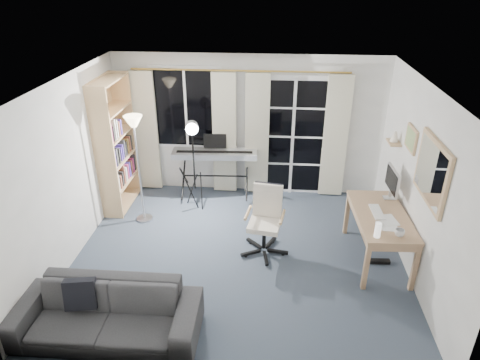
% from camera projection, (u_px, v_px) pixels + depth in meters
% --- Properties ---
extents(floor, '(4.50, 4.00, 0.02)m').
position_uv_depth(floor, '(239.00, 255.00, 6.00)').
color(floor, '#394353').
rests_on(floor, ground).
extents(window, '(1.20, 0.08, 1.40)m').
position_uv_depth(window, '(186.00, 108.00, 7.15)').
color(window, white).
rests_on(window, floor).
extents(french_door, '(1.32, 0.09, 2.11)m').
position_uv_depth(french_door, '(293.00, 138.00, 7.23)').
color(french_door, white).
rests_on(french_door, floor).
extents(curtains, '(3.60, 0.07, 2.13)m').
position_uv_depth(curtains, '(240.00, 134.00, 7.19)').
color(curtains, gold).
rests_on(curtains, floor).
extents(bookshelf, '(0.36, 1.00, 2.14)m').
position_uv_depth(bookshelf, '(113.00, 148.00, 6.84)').
color(bookshelf, tan).
rests_on(bookshelf, floor).
extents(torchiere_lamp, '(0.35, 0.35, 1.72)m').
position_uv_depth(torchiere_lamp, '(135.00, 138.00, 6.22)').
color(torchiere_lamp, '#B2B2B7').
rests_on(torchiere_lamp, floor).
extents(keyboard_piano, '(1.44, 0.74, 1.03)m').
position_uv_depth(keyboard_piano, '(215.00, 155.00, 7.19)').
color(keyboard_piano, black).
rests_on(keyboard_piano, floor).
extents(studio_light, '(0.32, 0.32, 1.55)m').
position_uv_depth(studio_light, '(192.00, 138.00, 6.60)').
color(studio_light, black).
rests_on(studio_light, floor).
extents(office_chair, '(0.67, 0.67, 0.97)m').
position_uv_depth(office_chair, '(266.00, 213.00, 5.89)').
color(office_chair, black).
rests_on(office_chair, floor).
extents(desk, '(0.72, 1.36, 0.71)m').
position_uv_depth(desk, '(381.00, 220.00, 5.65)').
color(desk, '#9E7451').
rests_on(desk, floor).
extents(monitor, '(0.18, 0.51, 0.45)m').
position_uv_depth(monitor, '(392.00, 181.00, 5.87)').
color(monitor, silver).
rests_on(monitor, desk).
extents(desk_clutter, '(0.40, 0.82, 0.90)m').
position_uv_depth(desk_clutter, '(379.00, 233.00, 5.48)').
color(desk_clutter, white).
rests_on(desk_clutter, desk).
extents(mug, '(0.12, 0.10, 0.12)m').
position_uv_depth(mug, '(400.00, 232.00, 5.13)').
color(mug, silver).
rests_on(mug, desk).
extents(wall_mirror, '(0.04, 0.94, 0.74)m').
position_uv_depth(wall_mirror, '(432.00, 172.00, 4.82)').
color(wall_mirror, tan).
rests_on(wall_mirror, floor).
extents(framed_print, '(0.03, 0.42, 0.32)m').
position_uv_depth(framed_print, '(411.00, 139.00, 5.60)').
color(framed_print, tan).
rests_on(framed_print, floor).
extents(wall_shelf, '(0.16, 0.30, 0.18)m').
position_uv_depth(wall_shelf, '(394.00, 139.00, 6.14)').
color(wall_shelf, tan).
rests_on(wall_shelf, floor).
extents(sofa, '(2.01, 0.60, 0.78)m').
position_uv_depth(sofa, '(104.00, 307.00, 4.53)').
color(sofa, '#2A2A2C').
rests_on(sofa, floor).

